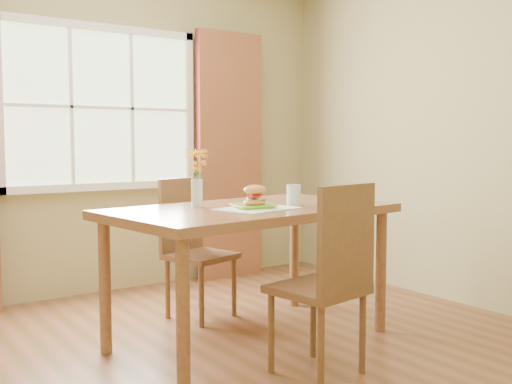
{
  "coord_description": "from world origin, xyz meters",
  "views": [
    {
      "loc": [
        -1.74,
        -2.79,
        1.23
      ],
      "look_at": [
        0.3,
        0.14,
        0.93
      ],
      "focal_mm": 42.0,
      "sensor_mm": 36.0,
      "label": 1
    }
  ],
  "objects": [
    {
      "name": "room",
      "position": [
        0.0,
        0.0,
        1.35
      ],
      "size": [
        4.24,
        3.84,
        2.74
      ],
      "color": "brown",
      "rests_on": "ground"
    },
    {
      "name": "window",
      "position": [
        0.0,
        1.87,
        1.5
      ],
      "size": [
        1.62,
        0.06,
        1.32
      ],
      "color": "#A9C192",
      "rests_on": "room"
    },
    {
      "name": "curtain_right",
      "position": [
        1.15,
        1.78,
        1.1
      ],
      "size": [
        0.65,
        0.08,
        2.2
      ],
      "primitive_type": "cube",
      "color": "maroon",
      "rests_on": "room"
    },
    {
      "name": "dining_table",
      "position": [
        0.3,
        0.19,
        0.75
      ],
      "size": [
        1.81,
        1.15,
        0.84
      ],
      "rotation": [
        0.0,
        0.0,
        0.11
      ],
      "color": "brown",
      "rests_on": "room"
    },
    {
      "name": "chair_near",
      "position": [
        0.31,
        -0.52,
        0.56
      ],
      "size": [
        0.49,
        0.49,
        1.02
      ],
      "rotation": [
        0.0,
        0.0,
        0.16
      ],
      "color": "brown",
      "rests_on": "room"
    },
    {
      "name": "chair_far",
      "position": [
        0.27,
        0.89,
        0.53
      ],
      "size": [
        0.5,
        0.5,
        0.97
      ],
      "rotation": [
        0.0,
        0.0,
        0.28
      ],
      "color": "brown",
      "rests_on": "room"
    },
    {
      "name": "placemat",
      "position": [
        0.25,
        0.05,
        0.84
      ],
      "size": [
        0.51,
        0.42,
        0.01
      ],
      "primitive_type": "cube",
      "rotation": [
        0.0,
        0.0,
        0.22
      ],
      "color": "beige",
      "rests_on": "dining_table"
    },
    {
      "name": "plate",
      "position": [
        0.25,
        0.1,
        0.85
      ],
      "size": [
        0.26,
        0.26,
        0.01
      ],
      "primitive_type": "cube",
      "rotation": [
        0.0,
        0.0,
        -0.2
      ],
      "color": "#84D836",
      "rests_on": "placemat"
    },
    {
      "name": "croissant_sandwich",
      "position": [
        0.25,
        0.08,
        0.91
      ],
      "size": [
        0.2,
        0.16,
        0.12
      ],
      "rotation": [
        0.0,
        0.0,
        0.36
      ],
      "color": "gold",
      "rests_on": "plate"
    },
    {
      "name": "water_glass",
      "position": [
        0.54,
        0.08,
        0.9
      ],
      "size": [
        0.09,
        0.09,
        0.13
      ],
      "color": "silver",
      "rests_on": "dining_table"
    },
    {
      "name": "flower_vase",
      "position": [
        0.02,
        0.36,
        1.05
      ],
      "size": [
        0.14,
        0.14,
        0.35
      ],
      "color": "silver",
      "rests_on": "dining_table"
    }
  ]
}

